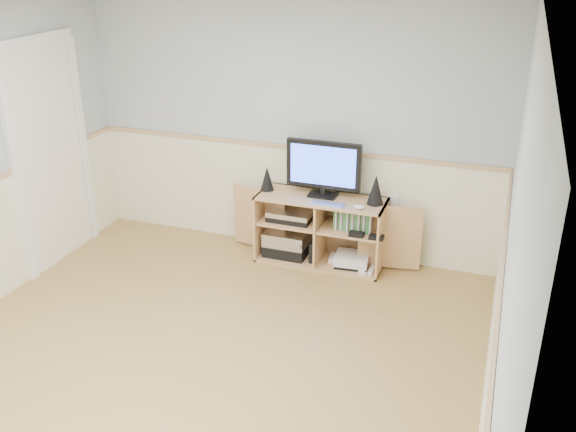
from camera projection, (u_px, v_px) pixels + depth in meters
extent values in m
cube|color=tan|center=(185.00, 378.00, 4.50)|extent=(4.00, 4.50, 0.02)
cube|color=white|center=(155.00, 2.00, 3.49)|extent=(4.00, 4.50, 0.02)
cube|color=#AEB9BD|center=(510.00, 264.00, 3.38)|extent=(0.02, 4.50, 2.50)
cube|color=#AEB9BD|center=(291.00, 123.00, 5.95)|extent=(4.00, 0.02, 2.50)
cube|color=beige|center=(290.00, 198.00, 6.23)|extent=(4.00, 0.01, 1.00)
cube|color=tan|center=(290.00, 147.00, 6.02)|extent=(4.00, 0.02, 0.04)
cube|color=white|center=(51.00, 157.00, 5.82)|extent=(0.03, 0.82, 2.00)
cube|color=tan|center=(320.00, 260.00, 6.10)|extent=(1.18, 0.44, 0.02)
cube|color=tan|center=(321.00, 199.00, 5.85)|extent=(1.18, 0.44, 0.02)
cube|color=tan|center=(263.00, 222.00, 6.15)|extent=(0.02, 0.44, 0.65)
cube|color=tan|center=(382.00, 239.00, 5.80)|extent=(0.02, 0.44, 0.65)
cube|color=tan|center=(327.00, 221.00, 6.16)|extent=(1.18, 0.02, 0.65)
cube|color=tan|center=(321.00, 230.00, 5.97)|extent=(0.02, 0.42, 0.61)
cube|color=tan|center=(291.00, 220.00, 6.04)|extent=(0.56, 0.40, 0.02)
cube|color=tan|center=(352.00, 229.00, 5.86)|extent=(0.56, 0.40, 0.02)
cube|color=tan|center=(259.00, 218.00, 6.22)|extent=(0.57, 0.12, 0.61)
cube|color=tan|center=(390.00, 237.00, 5.83)|extent=(0.57, 0.12, 0.61)
cube|color=black|center=(323.00, 195.00, 5.88)|extent=(0.26, 0.18, 0.02)
cube|color=black|center=(323.00, 191.00, 5.87)|extent=(0.05, 0.04, 0.06)
cube|color=black|center=(324.00, 165.00, 5.77)|extent=(0.69, 0.05, 0.44)
cube|color=blue|center=(323.00, 166.00, 5.74)|extent=(0.61, 0.01, 0.36)
cone|color=black|center=(267.00, 178.00, 5.98)|extent=(0.13, 0.13, 0.23)
cone|color=black|center=(376.00, 190.00, 5.66)|extent=(0.15, 0.15, 0.27)
cube|color=silver|center=(328.00, 204.00, 5.69)|extent=(0.30, 0.12, 0.01)
ellipsoid|color=white|center=(359.00, 207.00, 5.60)|extent=(0.10, 0.08, 0.04)
cube|color=black|center=(287.00, 249.00, 6.18)|extent=(0.41, 0.30, 0.11)
cube|color=silver|center=(287.00, 237.00, 6.13)|extent=(0.41, 0.30, 0.13)
cube|color=black|center=(291.00, 217.00, 6.03)|extent=(0.41, 0.28, 0.05)
cube|color=silver|center=(291.00, 212.00, 6.01)|extent=(0.41, 0.28, 0.05)
cube|color=black|center=(313.00, 251.00, 6.03)|extent=(0.04, 0.14, 0.20)
cube|color=white|center=(341.00, 259.00, 6.05)|extent=(0.22, 0.18, 0.05)
cube|color=black|center=(352.00, 264.00, 5.98)|extent=(0.32, 0.27, 0.03)
cube|color=white|center=(352.00, 259.00, 5.95)|extent=(0.33, 0.29, 0.08)
cube|color=white|center=(371.00, 271.00, 5.85)|extent=(0.04, 0.14, 0.03)
cube|color=white|center=(373.00, 263.00, 5.99)|extent=(0.09, 0.15, 0.03)
cube|color=#3F8C3F|center=(354.00, 220.00, 5.80)|extent=(0.34, 0.14, 0.19)
cube|color=white|center=(393.00, 202.00, 5.88)|extent=(0.12, 0.03, 0.12)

